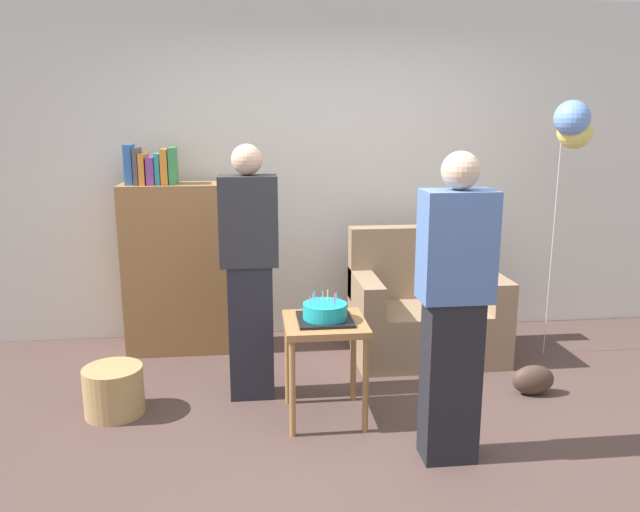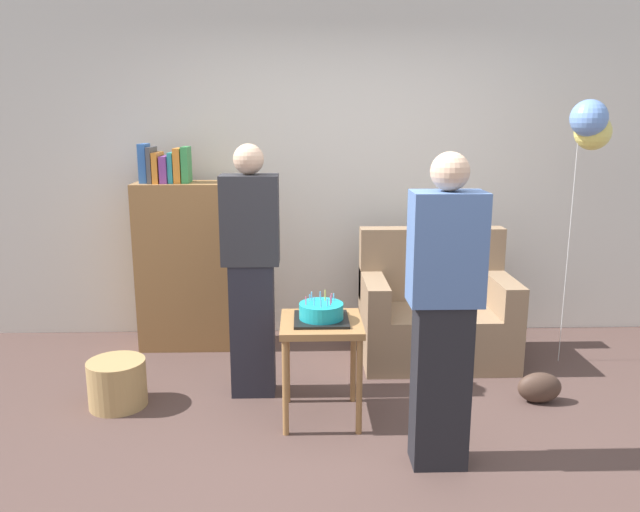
% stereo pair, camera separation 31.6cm
% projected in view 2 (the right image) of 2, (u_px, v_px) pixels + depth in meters
% --- Properties ---
extents(ground_plane, '(8.00, 8.00, 0.00)m').
position_uv_depth(ground_plane, '(360.00, 453.00, 3.39)').
color(ground_plane, '#4C3833').
extents(wall_back, '(6.00, 0.10, 2.70)m').
position_uv_depth(wall_back, '(339.00, 171.00, 5.09)').
color(wall_back, silver).
rests_on(wall_back, ground_plane).
extents(couch, '(1.10, 0.70, 0.96)m').
position_uv_depth(couch, '(435.00, 314.00, 4.67)').
color(couch, '#8C7054').
rests_on(couch, ground_plane).
extents(bookshelf, '(0.80, 0.36, 1.59)m').
position_uv_depth(bookshelf, '(190.00, 261.00, 4.85)').
color(bookshelf, olive).
rests_on(bookshelf, ground_plane).
extents(side_table, '(0.48, 0.48, 0.62)m').
position_uv_depth(side_table, '(321.00, 336.00, 3.69)').
color(side_table, olive).
rests_on(side_table, ground_plane).
extents(birthday_cake, '(0.32, 0.32, 0.17)m').
position_uv_depth(birthday_cake, '(321.00, 313.00, 3.65)').
color(birthday_cake, black).
rests_on(birthday_cake, side_table).
extents(person_blowing_candles, '(0.36, 0.22, 1.63)m').
position_uv_depth(person_blowing_candles, '(251.00, 271.00, 3.96)').
color(person_blowing_candles, '#23232D').
rests_on(person_blowing_candles, ground_plane).
extents(person_holding_cake, '(0.36, 0.22, 1.63)m').
position_uv_depth(person_holding_cake, '(444.00, 312.00, 3.12)').
color(person_holding_cake, black).
rests_on(person_holding_cake, ground_plane).
extents(wicker_basket, '(0.36, 0.36, 0.30)m').
position_uv_depth(wicker_basket, '(117.00, 383.00, 3.92)').
color(wicker_basket, '#A88451').
rests_on(wicker_basket, ground_plane).
extents(handbag, '(0.28, 0.14, 0.20)m').
position_uv_depth(handbag, '(540.00, 388.00, 3.97)').
color(handbag, '#473328').
rests_on(handbag, ground_plane).
extents(balloon_bunch, '(0.32, 0.31, 1.90)m').
position_uv_depth(balloon_bunch, '(591.00, 125.00, 4.25)').
color(balloon_bunch, silver).
rests_on(balloon_bunch, ground_plane).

